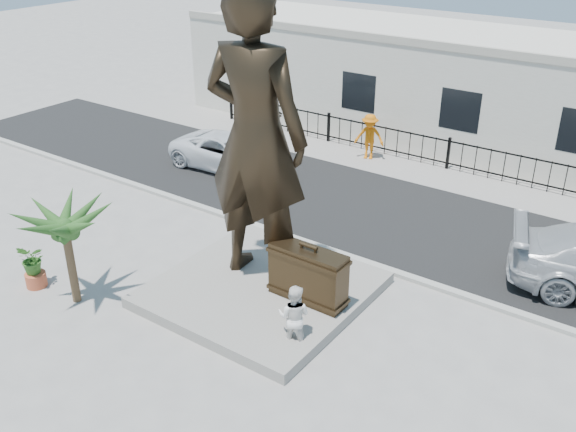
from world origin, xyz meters
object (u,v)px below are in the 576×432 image
car_white (230,152)px  tourist (294,316)px  suitcase (308,275)px  statue (256,137)px

car_white → tourist: bearing=-135.1°
suitcase → car_white: size_ratio=0.42×
tourist → car_white: 11.38m
suitcase → statue: bearing=170.5°
statue → tourist: 4.54m
statue → tourist: (2.43, -1.78, -3.40)m
statue → car_white: bearing=-49.8°
statue → suitcase: (1.84, -0.32, -3.20)m
tourist → statue: bearing=-53.6°
suitcase → car_white: 9.99m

